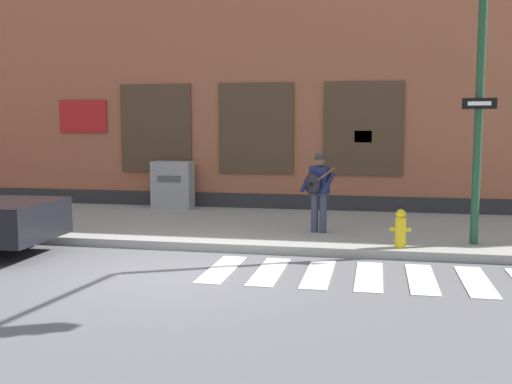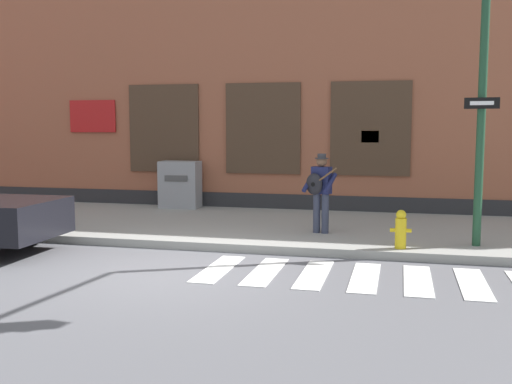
{
  "view_description": "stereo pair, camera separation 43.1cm",
  "coord_description": "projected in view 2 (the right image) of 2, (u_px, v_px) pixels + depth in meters",
  "views": [
    {
      "loc": [
        3.15,
        -8.93,
        2.36
      ],
      "look_at": [
        0.93,
        2.03,
        1.12
      ],
      "focal_mm": 42.0,
      "sensor_mm": 36.0,
      "label": 1
    },
    {
      "loc": [
        3.57,
        -8.84,
        2.36
      ],
      "look_at": [
        0.93,
        2.03,
        1.12
      ],
      "focal_mm": 42.0,
      "sensor_mm": 36.0,
      "label": 2
    }
  ],
  "objects": [
    {
      "name": "building_backdrop",
      "position": [
        278.0,
        61.0,
        17.53
      ],
      "size": [
        28.0,
        4.06,
        8.53
      ],
      "color": "#99563D",
      "rests_on": "ground"
    },
    {
      "name": "busker",
      "position": [
        320.0,
        188.0,
        12.21
      ],
      "size": [
        0.72,
        0.65,
        1.63
      ],
      "color": "#33384C",
      "rests_on": "sidewalk"
    },
    {
      "name": "traffic_light",
      "position": [
        485.0,
        30.0,
        9.48
      ],
      "size": [
        0.79,
        3.3,
        5.36
      ],
      "color": "#1E472D",
      "rests_on": "sidewalk"
    },
    {
      "name": "crosswalk",
      "position": [
        365.0,
        277.0,
        9.32
      ],
      "size": [
        5.2,
        1.9,
        0.01
      ],
      "color": "silver",
      "rests_on": "ground"
    },
    {
      "name": "sidewalk",
      "position": [
        239.0,
        226.0,
        13.68
      ],
      "size": [
        28.0,
        4.94,
        0.16
      ],
      "color": "gray",
      "rests_on": "ground"
    },
    {
      "name": "ground_plane",
      "position": [
        170.0,
        273.0,
        9.63
      ],
      "size": [
        160.0,
        160.0,
        0.0
      ],
      "primitive_type": "plane",
      "color": "#56565B"
    },
    {
      "name": "fire_hydrant",
      "position": [
        401.0,
        230.0,
        10.74
      ],
      "size": [
        0.38,
        0.2,
        0.7
      ],
      "color": "gold",
      "rests_on": "sidewalk"
    },
    {
      "name": "utility_box",
      "position": [
        180.0,
        185.0,
        16.07
      ],
      "size": [
        1.06,
        0.58,
        1.25
      ],
      "color": "gray",
      "rests_on": "sidewalk"
    }
  ]
}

